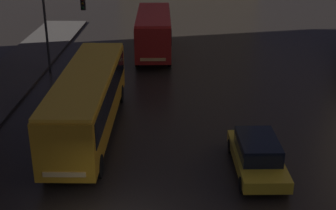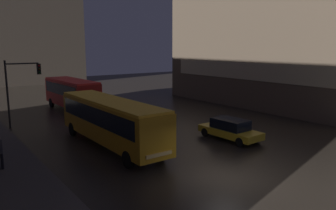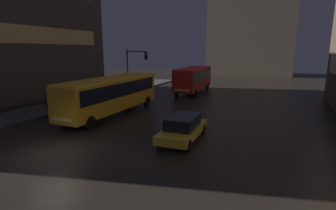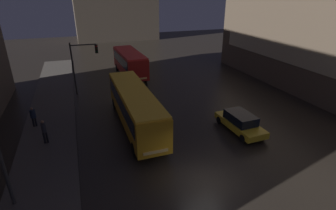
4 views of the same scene
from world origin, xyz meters
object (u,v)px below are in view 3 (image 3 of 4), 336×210
bus_far (193,77)px  pedestrian_near (63,91)px  pedestrian_mid (47,96)px  car_taxi (183,128)px  traffic_light_main (134,64)px  bus_near (112,92)px

bus_far → pedestrian_near: (-10.43, -11.64, -0.82)m
pedestrian_near → pedestrian_mid: 3.27m
car_taxi → traffic_light_main: (-11.13, 13.10, 2.98)m
bus_near → pedestrian_near: bus_near is taller
pedestrian_mid → car_taxi: bearing=-50.3°
traffic_light_main → bus_near: bearing=-70.3°
bus_far → bus_near: bearing=77.9°
bus_near → traffic_light_main: (-3.42, 9.55, 1.79)m
bus_near → bus_far: size_ratio=1.23×
bus_near → pedestrian_mid: 6.91m
traffic_light_main → pedestrian_mid: bearing=-108.5°
bus_near → traffic_light_main: size_ratio=2.03×
pedestrian_near → car_taxi: bearing=-62.4°
car_taxi → traffic_light_main: size_ratio=0.85×
car_taxi → pedestrian_mid: (-14.55, 2.91, 0.44)m
bus_near → traffic_light_main: traffic_light_main is taller
bus_near → pedestrian_near: size_ratio=6.70×
traffic_light_main → bus_far: bearing=37.3°
bus_far → pedestrian_near: 15.65m
bus_far → pedestrian_mid: 17.49m
bus_near → pedestrian_near: 8.30m
bus_near → traffic_light_main: 10.30m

